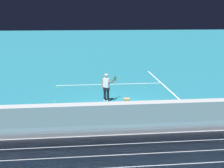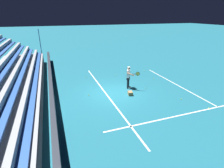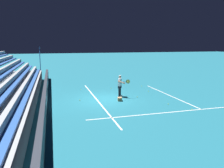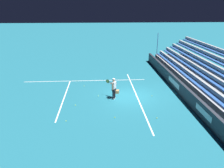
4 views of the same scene
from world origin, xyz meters
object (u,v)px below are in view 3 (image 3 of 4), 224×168
object	(u,v)px
tennis_ball_on_baseline	(80,100)
tennis_ball_by_box	(81,90)
ball_box_cardboard	(120,99)
tennis_ball_stray_back	(137,97)
tennis_ball_near_player	(148,91)
tennis_ball_far_left	(142,86)
tennis_ball_far_right	(168,104)
tennis_ball_midcourt	(192,109)
tennis_player	(120,86)
tennis_ball_toward_net	(111,88)

from	to	relation	value
tennis_ball_on_baseline	tennis_ball_by_box	xyz separation A→B (m)	(-3.76, 0.57, 0.00)
ball_box_cardboard	tennis_ball_by_box	xyz separation A→B (m)	(-4.64, -2.26, -0.10)
ball_box_cardboard	tennis_ball_stray_back	size ratio (longest dim) A/B	6.06
tennis_ball_near_player	tennis_ball_far_left	world-z (taller)	same
tennis_ball_near_player	tennis_ball_on_baseline	distance (m)	6.37
ball_box_cardboard	tennis_ball_far_right	xyz separation A→B (m)	(1.83, 2.95, -0.10)
tennis_ball_midcourt	tennis_ball_far_right	distance (m)	1.74
tennis_player	tennis_ball_midcourt	world-z (taller)	tennis_player
tennis_ball_on_baseline	tennis_ball_stray_back	xyz separation A→B (m)	(0.26, 4.47, 0.00)
tennis_ball_midcourt	tennis_ball_toward_net	xyz separation A→B (m)	(-7.77, -3.22, 0.00)
tennis_ball_near_player	tennis_ball_stray_back	bearing A→B (deg)	-46.06
tennis_ball_on_baseline	tennis_ball_far_left	world-z (taller)	same
tennis_ball_midcourt	tennis_ball_far_left	size ratio (longest dim) A/B	1.00
tennis_ball_midcourt	tennis_ball_toward_net	world-z (taller)	same
ball_box_cardboard	tennis_ball_stray_back	bearing A→B (deg)	110.81
tennis_ball_near_player	tennis_ball_toward_net	bearing A→B (deg)	-126.44
ball_box_cardboard	tennis_ball_toward_net	bearing A→B (deg)	173.00
tennis_player	tennis_ball_near_player	xyz separation A→B (m)	(-1.10, 2.98, -0.86)
tennis_player	tennis_ball_on_baseline	bearing A→B (deg)	-84.27
tennis_ball_on_baseline	tennis_ball_near_player	bearing A→B (deg)	102.89
tennis_ball_midcourt	tennis_ball_near_player	bearing A→B (deg)	-176.19
tennis_ball_stray_back	tennis_ball_by_box	size ratio (longest dim) A/B	1.00
tennis_ball_on_baseline	tennis_ball_far_left	xyz separation A→B (m)	(-3.78, 6.58, 0.00)
tennis_player	ball_box_cardboard	xyz separation A→B (m)	(1.20, -0.40, -0.76)
tennis_ball_near_player	tennis_ball_by_box	bearing A→B (deg)	-112.57
ball_box_cardboard	tennis_ball_midcourt	world-z (taller)	ball_box_cardboard
tennis_ball_midcourt	tennis_ball_by_box	distance (m)	10.03
tennis_ball_toward_net	tennis_ball_on_baseline	bearing A→B (deg)	-43.81
tennis_ball_far_right	tennis_ball_stray_back	bearing A→B (deg)	-151.80
tennis_player	tennis_ball_toward_net	distance (m)	3.31
tennis_ball_far_right	tennis_ball_far_left	bearing A→B (deg)	173.01
tennis_ball_on_baseline	tennis_ball_far_left	bearing A→B (deg)	119.86
tennis_ball_stray_back	tennis_ball_far_left	size ratio (longest dim) A/B	1.00
tennis_player	tennis_ball_midcourt	xyz separation A→B (m)	(4.58, 3.36, -0.86)
ball_box_cardboard	tennis_ball_on_baseline	xyz separation A→B (m)	(-0.88, -2.83, -0.10)
ball_box_cardboard	tennis_ball_far_left	bearing A→B (deg)	141.17
tennis_ball_stray_back	tennis_ball_far_left	distance (m)	4.55
tennis_player	tennis_ball_far_left	distance (m)	4.89
tennis_ball_on_baseline	tennis_ball_stray_back	size ratio (longest dim) A/B	1.00
tennis_ball_on_baseline	tennis_ball_stray_back	world-z (taller)	same
tennis_ball_midcourt	ball_box_cardboard	bearing A→B (deg)	-131.98
tennis_ball_on_baseline	tennis_ball_far_right	world-z (taller)	same
tennis_ball_near_player	tennis_ball_by_box	size ratio (longest dim) A/B	1.00
tennis_ball_stray_back	tennis_ball_far_right	world-z (taller)	same
tennis_player	tennis_ball_stray_back	xyz separation A→B (m)	(0.58, 1.24, -0.86)
tennis_ball_midcourt	tennis_ball_far_left	distance (m)	8.04
ball_box_cardboard	tennis_ball_toward_net	distance (m)	4.43
tennis_ball_near_player	tennis_ball_stray_back	size ratio (longest dim) A/B	1.00
tennis_ball_far_left	tennis_ball_far_right	size ratio (longest dim) A/B	1.00
tennis_ball_on_baseline	tennis_ball_far_left	size ratio (longest dim) A/B	1.00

